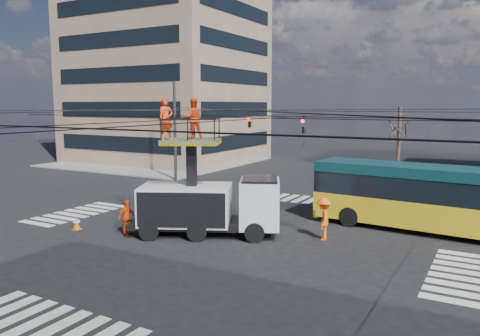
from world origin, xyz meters
name	(u,v)px	position (x,y,z in m)	size (l,w,h in m)	color
ground	(227,238)	(0.00, 0.00, 0.00)	(120.00, 120.00, 0.00)	black
sidewalk_nw	(159,162)	(-21.00, 21.00, 0.06)	(18.00, 18.00, 0.12)	slate
crosswalks	(227,237)	(0.00, 0.00, 0.01)	(22.40, 22.40, 0.02)	silver
building_tower	(166,23)	(-21.98, 23.98, 15.00)	(18.06, 16.06, 30.00)	#7C664F
overhead_network	(230,145)	(-0.07, 0.40, 4.29)	(24.24, 24.24, 8.00)	#2D2D30
tree_a	(399,128)	(5.00, 13.50, 4.63)	(2.00, 2.00, 6.00)	#382B21
utility_truck	(209,191)	(-1.05, 0.05, 2.10)	(7.31, 5.09, 6.45)	black
city_bus	(452,199)	(8.97, 5.59, 1.73)	(13.23, 3.69, 3.20)	gold
traffic_cone	(77,223)	(-7.25, -2.40, 0.31)	(0.36, 0.36, 0.62)	#D96309
worker_ground	(126,217)	(-4.42, -1.92, 0.85)	(0.99, 0.41, 1.69)	#F14C0F
flagger	(323,219)	(3.98, 1.86, 0.98)	(1.27, 0.73, 1.97)	#F55D0F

